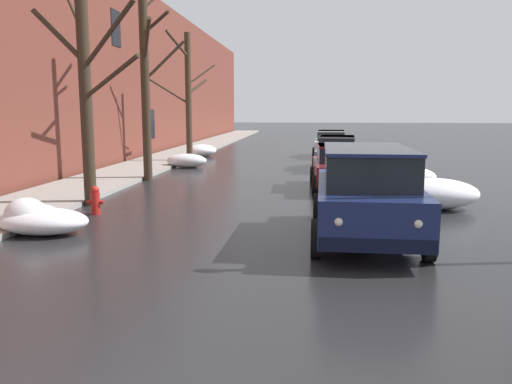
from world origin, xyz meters
The scene contains 15 objects.
left_sidewalk_slab centered at (-5.88, 18.00, 0.06)m, with size 2.66×80.00×0.13m, color gray.
brick_townhouse_facade centered at (-7.71, 18.00, 4.41)m, with size 0.63×80.00×8.83m.
snow_bank_near_corner_left centered at (-4.10, 7.81, 0.30)m, with size 1.92×1.17×0.76m.
snow_bank_along_left_kerb centered at (4.64, 11.53, 0.39)m, with size 2.37×1.49×0.79m.
snow_bank_mid_block_left centered at (-3.97, 20.29, 0.30)m, with size 1.79×0.97×0.62m.
snow_bank_near_corner_right centered at (4.24, 15.12, 0.37)m, with size 2.62×1.21×0.76m.
snow_bank_along_right_kerb centered at (-4.45, 25.71, 0.32)m, with size 1.62×1.46×0.66m.
bare_tree_second_along_sidewalk centered at (-4.38, 10.98, 3.33)m, with size 3.48×2.81×6.64m.
bare_tree_mid_block centered at (-4.31, 16.02, 3.88)m, with size 1.52×3.25×7.98m.
bare_tree_far_down_block centered at (-4.42, 22.54, 3.23)m, with size 3.12×2.79×6.10m.
suv_darkblue_approaching_near_lane centered at (2.54, 8.05, 0.99)m, with size 2.13×4.55×1.82m.
sedan_maroon_parked_kerbside_close centered at (2.42, 14.66, 0.75)m, with size 1.97×3.92×1.42m.
sedan_grey_parked_kerbside_mid centered at (2.55, 20.34, 0.75)m, with size 2.09×3.96×1.42m.
sedan_white_parked_far_down_block centered at (2.51, 26.28, 0.75)m, with size 1.98×3.96×1.42m.
fire_hydrant centered at (-3.77, 9.89, 0.36)m, with size 0.42×0.22×0.71m.
Camera 1 is at (1.46, -2.21, 2.55)m, focal length 36.72 mm.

